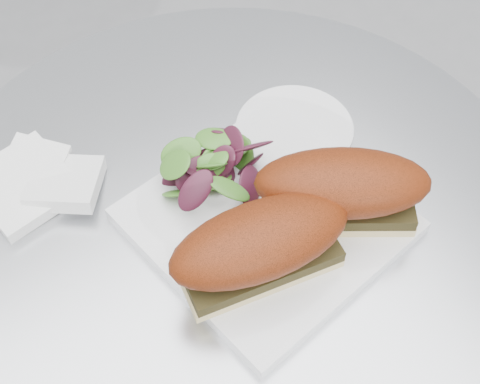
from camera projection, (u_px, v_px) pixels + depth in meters
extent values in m
cylinder|color=silver|center=(233.00, 214.00, 0.74)|extent=(0.70, 0.70, 0.02)
cylinder|color=silver|center=(235.00, 350.00, 1.03)|extent=(0.07, 0.07, 0.71)
cube|color=white|center=(266.00, 221.00, 0.71)|extent=(0.28, 0.28, 0.02)
cube|color=beige|center=(259.00, 265.00, 0.66)|extent=(0.17, 0.09, 0.01)
cube|color=black|center=(259.00, 258.00, 0.65)|extent=(0.16, 0.09, 0.01)
ellipsoid|color=#6A220A|center=(260.00, 240.00, 0.63)|extent=(0.19, 0.11, 0.06)
cube|color=beige|center=(337.00, 209.00, 0.70)|extent=(0.16, 0.13, 0.01)
cube|color=black|center=(339.00, 201.00, 0.69)|extent=(0.16, 0.13, 0.01)
ellipsoid|color=#6A220A|center=(343.00, 183.00, 0.67)|extent=(0.19, 0.16, 0.06)
cylinder|color=white|center=(294.00, 130.00, 0.79)|extent=(0.14, 0.14, 0.01)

